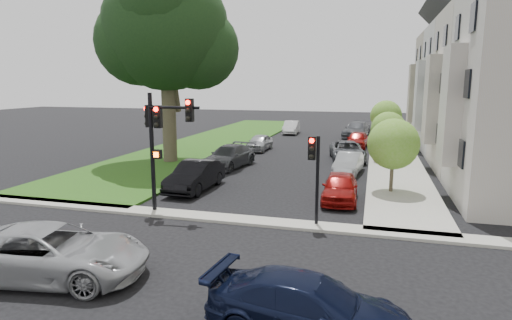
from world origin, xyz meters
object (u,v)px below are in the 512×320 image
(car_cross_near, at_px, (51,252))
(car_parked_4, at_px, (357,130))
(traffic_signal_secondary, at_px, (315,164))
(car_parked_3, at_px, (357,139))
(small_tree_a, at_px, (393,144))
(car_parked_6, at_px, (229,157))
(car_parked_2, at_px, (347,151))
(car_parked_1, at_px, (348,163))
(car_parked_0, at_px, (340,187))
(car_parked_7, at_px, (259,142))
(small_tree_c, at_px, (386,116))
(car_parked_9, at_px, (291,127))
(car_cross_far, at_px, (309,307))
(car_parked_5, at_px, (195,176))
(small_tree_b, at_px, (388,129))
(eucalyptus, at_px, (165,28))
(traffic_signal_main, at_px, (160,131))

(car_cross_near, xyz_separation_m, car_parked_4, (7.11, 35.17, 0.01))
(traffic_signal_secondary, xyz_separation_m, car_parked_3, (0.79, 21.57, -1.79))
(traffic_signal_secondary, distance_m, car_cross_near, 9.44)
(small_tree_a, bearing_deg, car_parked_6, 157.33)
(small_tree_a, distance_m, traffic_signal_secondary, 6.80)
(car_parked_2, bearing_deg, car_parked_1, -95.12)
(car_parked_0, xyz_separation_m, car_parked_7, (-7.66, 13.86, -0.01))
(small_tree_c, distance_m, car_parked_0, 19.35)
(car_parked_1, relative_size, car_parked_9, 0.93)
(traffic_signal_secondary, height_order, car_cross_near, traffic_signal_secondary)
(car_cross_far, bearing_deg, car_parked_4, 7.01)
(small_tree_a, relative_size, traffic_signal_secondary, 1.07)
(traffic_signal_secondary, height_order, car_parked_9, traffic_signal_secondary)
(small_tree_a, xyz_separation_m, car_parked_3, (-2.31, 15.52, -1.84))
(small_tree_a, height_order, car_parked_2, small_tree_a)
(car_parked_5, distance_m, car_parked_6, 6.22)
(small_tree_b, relative_size, car_parked_0, 0.90)
(car_parked_6, bearing_deg, car_parked_4, 77.02)
(small_tree_a, bearing_deg, car_parked_0, -138.43)
(car_parked_0, relative_size, car_parked_1, 1.01)
(eucalyptus, height_order, small_tree_c, eucalyptus)
(small_tree_b, xyz_separation_m, car_cross_far, (-2.17, -22.29, -1.70))
(car_cross_far, xyz_separation_m, car_parked_2, (-0.57, 22.43, 0.01))
(car_parked_0, height_order, car_parked_9, car_parked_9)
(traffic_signal_secondary, height_order, car_parked_2, traffic_signal_secondary)
(traffic_signal_secondary, bearing_deg, small_tree_b, 78.27)
(car_parked_1, bearing_deg, small_tree_c, 85.08)
(small_tree_b, bearing_deg, car_parked_9, 122.72)
(small_tree_b, bearing_deg, car_parked_5, -132.19)
(small_tree_c, bearing_deg, car_parked_9, 144.18)
(car_parked_0, bearing_deg, small_tree_c, 81.06)
(traffic_signal_main, xyz_separation_m, car_parked_5, (-0.24, 4.03, -2.79))
(traffic_signal_secondary, bearing_deg, car_parked_5, 148.90)
(small_tree_c, bearing_deg, car_parked_2, -108.96)
(car_cross_near, bearing_deg, small_tree_b, -34.30)
(car_parked_6, height_order, car_parked_7, car_parked_6)
(car_parked_4, xyz_separation_m, car_parked_5, (-7.22, -24.62, -0.02))
(car_parked_1, relative_size, car_parked_6, 0.78)
(small_tree_c, xyz_separation_m, car_parked_5, (-9.84, -18.96, -1.92))
(car_cross_far, relative_size, car_parked_1, 1.18)
(car_parked_7, distance_m, car_parked_9, 12.24)
(small_tree_c, distance_m, car_parked_6, 16.40)
(car_parked_2, bearing_deg, car_parked_9, 105.44)
(car_parked_3, bearing_deg, small_tree_b, -66.40)
(eucalyptus, xyz_separation_m, car_parked_5, (4.90, -6.81, -8.35))
(car_parked_0, bearing_deg, car_parked_4, 88.73)
(car_cross_near, relative_size, car_parked_0, 1.39)
(small_tree_a, relative_size, car_parked_4, 0.71)
(small_tree_c, xyz_separation_m, car_cross_near, (-9.73, -29.52, -1.91))
(car_parked_4, distance_m, car_parked_5, 25.66)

